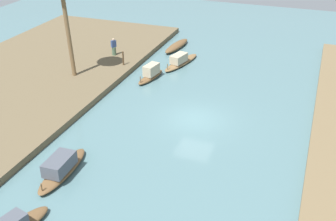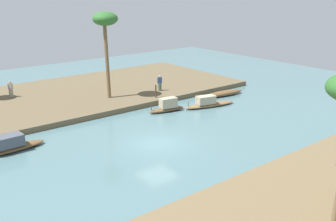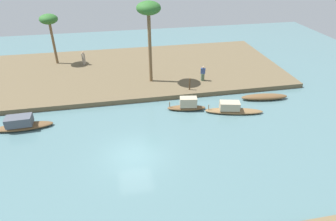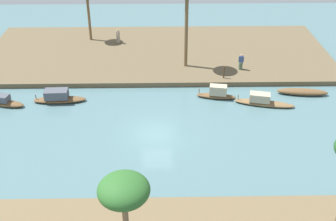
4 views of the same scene
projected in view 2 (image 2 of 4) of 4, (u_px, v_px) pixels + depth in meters
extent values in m
plane|color=slate|center=(157.00, 144.00, 28.95)|extent=(67.01, 67.01, 0.00)
cube|color=brown|center=(65.00, 97.00, 40.13)|extent=(36.76, 15.01, 0.47)
ellipsoid|color=brown|center=(224.00, 93.00, 41.27)|extent=(4.65, 1.51, 0.54)
ellipsoid|color=brown|center=(167.00, 109.00, 36.22)|extent=(3.59, 1.42, 0.36)
cube|color=tan|center=(168.00, 103.00, 36.10)|extent=(1.63, 1.02, 0.87)
cylinder|color=brown|center=(151.00, 108.00, 35.38)|extent=(0.07, 0.07, 0.47)
ellipsoid|color=brown|center=(210.00, 105.00, 37.65)|extent=(5.28, 2.17, 0.35)
cube|color=tan|center=(206.00, 100.00, 37.30)|extent=(1.89, 1.26, 0.73)
cylinder|color=brown|center=(188.00, 104.00, 36.58)|extent=(0.07, 0.07, 0.46)
ellipsoid|color=brown|center=(12.00, 148.00, 27.57)|extent=(4.64, 1.35, 0.40)
cube|color=#4C515B|center=(8.00, 141.00, 27.26)|extent=(2.04, 1.18, 0.77)
cylinder|color=#4C664C|center=(160.00, 87.00, 41.40)|extent=(0.51, 0.51, 0.77)
cube|color=#33477A|center=(160.00, 80.00, 41.19)|extent=(0.51, 0.44, 0.61)
sphere|color=tan|center=(160.00, 76.00, 41.07)|extent=(0.21, 0.21, 0.21)
cylinder|color=gray|center=(11.00, 93.00, 39.07)|extent=(0.56, 0.56, 0.76)
cube|color=gray|center=(10.00, 86.00, 38.87)|extent=(0.42, 0.44, 0.61)
sphere|color=tan|center=(10.00, 82.00, 38.75)|extent=(0.21, 0.21, 0.21)
cylinder|color=#4C3823|center=(156.00, 91.00, 38.79)|extent=(0.14, 0.14, 1.22)
cylinder|color=brown|center=(107.00, 62.00, 38.04)|extent=(0.34, 0.66, 6.96)
ellipsoid|color=#2D6628|center=(105.00, 19.00, 36.87)|extent=(2.33, 2.33, 1.28)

